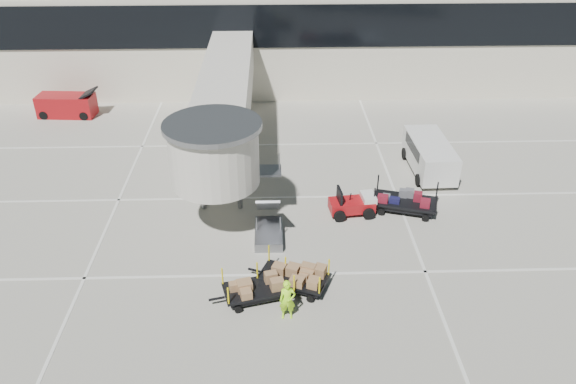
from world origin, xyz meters
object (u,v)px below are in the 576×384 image
ground_worker (287,300)px  belt_loader (67,105)px  box_cart_far (257,289)px  minivan (429,153)px  suitcase_cart (404,202)px  box_cart_near (292,276)px  baggage_tug (353,204)px

ground_worker → belt_loader: belt_loader is taller
ground_worker → belt_loader: (-16.01, 22.41, -0.13)m
box_cart_far → minivan: 15.70m
suitcase_cart → box_cart_near: (-6.40, -6.23, 0.02)m
box_cart_near → suitcase_cart: bearing=66.8°
box_cart_near → box_cart_far: size_ratio=0.99×
box_cart_far → suitcase_cart: bearing=27.0°
suitcase_cart → box_cart_far: size_ratio=1.12×
baggage_tug → box_cart_near: baggage_tug is taller
ground_worker → belt_loader: size_ratio=0.42×
box_cart_far → belt_loader: 25.83m
box_cart_far → belt_loader: (-14.72, 21.22, 0.26)m
box_cart_near → belt_loader: 26.12m
suitcase_cart → belt_loader: (-22.67, 14.20, 0.25)m
baggage_tug → box_cart_far: (-5.10, -6.83, -0.03)m
box_cart_far → minivan: size_ratio=0.71×
minivan → suitcase_cart: bearing=-119.3°
baggage_tug → ground_worker: ground_worker is taller
box_cart_far → ground_worker: bearing=-57.3°
baggage_tug → box_cart_far: bearing=-133.5°
box_cart_near → ground_worker: 2.03m
ground_worker → baggage_tug: bearing=62.6°
baggage_tug → minivan: 7.26m
baggage_tug → belt_loader: size_ratio=0.57×
suitcase_cart → box_cart_near: bearing=-119.1°
baggage_tug → box_cart_near: 7.00m
suitcase_cart → box_cart_near: 8.93m
box_cart_near → box_cart_far: (-1.55, -0.79, -0.04)m
belt_loader → ground_worker: bearing=-50.2°
baggage_tug → belt_loader: 24.50m
box_cart_far → ground_worker: ground_worker is taller
baggage_tug → ground_worker: (-3.82, -8.02, 0.36)m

